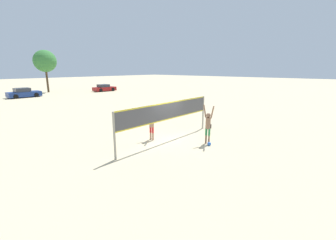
{
  "coord_description": "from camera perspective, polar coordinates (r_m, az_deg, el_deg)",
  "views": [
    {
      "loc": [
        -9.71,
        -8.53,
        4.28
      ],
      "look_at": [
        0.0,
        0.0,
        1.29
      ],
      "focal_mm": 24.0,
      "sensor_mm": 36.0,
      "label": 1
    }
  ],
  "objects": [
    {
      "name": "ground_plane",
      "position": [
        13.62,
        -0.0,
        -5.29
      ],
      "size": [
        200.0,
        200.0,
        0.0
      ],
      "primitive_type": "plane",
      "color": "beige"
    },
    {
      "name": "volleyball_net",
      "position": [
        13.18,
        -0.0,
        1.64
      ],
      "size": [
        7.74,
        0.11,
        2.34
      ],
      "color": "gray",
      "rests_on": "ground_plane"
    },
    {
      "name": "player_spiker",
      "position": [
        12.97,
        10.13,
        -0.94
      ],
      "size": [
        0.28,
        0.72,
        2.25
      ],
      "rotation": [
        0.0,
        0.0,
        1.57
      ],
      "color": "#8C664C",
      "rests_on": "ground_plane"
    },
    {
      "name": "player_blocker",
      "position": [
        13.54,
        -4.2,
        -0.82
      ],
      "size": [
        0.28,
        0.69,
        2.0
      ],
      "rotation": [
        0.0,
        0.0,
        -1.57
      ],
      "color": "tan",
      "rests_on": "ground_plane"
    },
    {
      "name": "volleyball",
      "position": [
        12.98,
        10.41,
        -5.95
      ],
      "size": [
        0.21,
        0.21,
        0.21
      ],
      "color": "blue",
      "rests_on": "ground_plane"
    },
    {
      "name": "gear_bag",
      "position": [
        16.56,
        10.22,
        -1.63
      ],
      "size": [
        0.43,
        0.24,
        0.3
      ],
      "color": "black",
      "rests_on": "ground_plane"
    },
    {
      "name": "parked_car_near",
      "position": [
        40.03,
        -32.79,
        5.75
      ],
      "size": [
        4.37,
        2.06,
        1.43
      ],
      "rotation": [
        0.0,
        0.0,
        -0.01
      ],
      "color": "navy",
      "rests_on": "ground_plane"
    },
    {
      "name": "parked_car_mid",
      "position": [
        44.67,
        -15.89,
        7.8
      ],
      "size": [
        4.22,
        2.2,
        1.3
      ],
      "rotation": [
        0.0,
        0.0,
        -0.06
      ],
      "color": "maroon",
      "rests_on": "ground_plane"
    },
    {
      "name": "tree_right_cluster",
      "position": [
        46.35,
        -28.78,
        12.95
      ],
      "size": [
        3.82,
        3.82,
        7.42
      ],
      "color": "#4C3823",
      "rests_on": "ground_plane"
    }
  ]
}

